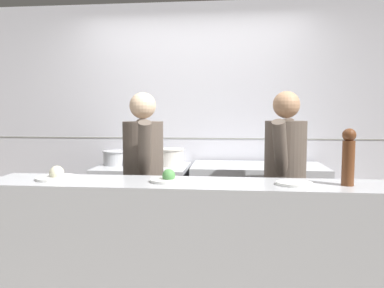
{
  "coord_description": "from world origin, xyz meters",
  "views": [
    {
      "loc": [
        0.41,
        -2.6,
        1.44
      ],
      "look_at": [
        0.06,
        0.71,
        1.15
      ],
      "focal_mm": 35.0,
      "sensor_mm": 36.0,
      "label": 1
    }
  ],
  "objects_px": {
    "stock_pot": "(117,157)",
    "chef_sous": "(285,181)",
    "pepper_mill": "(348,156)",
    "sauce_pot": "(145,155)",
    "plated_dish_appetiser": "(169,178)",
    "chef_head_cook": "(144,180)",
    "plated_dish_dessert": "(294,183)",
    "plated_dish_main": "(57,176)",
    "oven_range": "(143,209)",
    "braising_pot": "(170,157)"
  },
  "relations": [
    {
      "from": "plated_dish_main",
      "to": "plated_dish_appetiser",
      "type": "bearing_deg",
      "value": -0.61
    },
    {
      "from": "pepper_mill",
      "to": "chef_sous",
      "type": "bearing_deg",
      "value": 114.73
    },
    {
      "from": "braising_pot",
      "to": "pepper_mill",
      "type": "distance_m",
      "value": 1.89
    },
    {
      "from": "sauce_pot",
      "to": "plated_dish_appetiser",
      "type": "bearing_deg",
      "value": -70.37
    },
    {
      "from": "oven_range",
      "to": "plated_dish_main",
      "type": "bearing_deg",
      "value": -102.64
    },
    {
      "from": "braising_pot",
      "to": "plated_dish_dessert",
      "type": "bearing_deg",
      "value": -53.36
    },
    {
      "from": "stock_pot",
      "to": "plated_dish_dessert",
      "type": "height_order",
      "value": "stock_pot"
    },
    {
      "from": "sauce_pot",
      "to": "chef_head_cook",
      "type": "bearing_deg",
      "value": -78.04
    },
    {
      "from": "plated_dish_dessert",
      "to": "pepper_mill",
      "type": "distance_m",
      "value": 0.37
    },
    {
      "from": "sauce_pot",
      "to": "plated_dish_main",
      "type": "bearing_deg",
      "value": -104.15
    },
    {
      "from": "stock_pot",
      "to": "chef_head_cook",
      "type": "xyz_separation_m",
      "value": [
        0.47,
        -0.78,
        -0.09
      ]
    },
    {
      "from": "pepper_mill",
      "to": "plated_dish_dessert",
      "type": "bearing_deg",
      "value": -177.42
    },
    {
      "from": "oven_range",
      "to": "stock_pot",
      "type": "height_order",
      "value": "stock_pot"
    },
    {
      "from": "plated_dish_dessert",
      "to": "pepper_mill",
      "type": "height_order",
      "value": "pepper_mill"
    },
    {
      "from": "braising_pot",
      "to": "chef_head_cook",
      "type": "distance_m",
      "value": 0.78
    },
    {
      "from": "braising_pot",
      "to": "plated_dish_appetiser",
      "type": "xyz_separation_m",
      "value": [
        0.2,
        -1.32,
        0.02
      ]
    },
    {
      "from": "plated_dish_main",
      "to": "plated_dish_appetiser",
      "type": "relative_size",
      "value": 1.12
    },
    {
      "from": "plated_dish_main",
      "to": "pepper_mill",
      "type": "relative_size",
      "value": 0.78
    },
    {
      "from": "sauce_pot",
      "to": "braising_pot",
      "type": "xyz_separation_m",
      "value": [
        0.25,
        0.05,
        -0.02
      ]
    },
    {
      "from": "oven_range",
      "to": "sauce_pot",
      "type": "xyz_separation_m",
      "value": [
        0.03,
        -0.02,
        0.56
      ]
    },
    {
      "from": "sauce_pot",
      "to": "plated_dish_main",
      "type": "height_order",
      "value": "sauce_pot"
    },
    {
      "from": "plated_dish_dessert",
      "to": "chef_head_cook",
      "type": "height_order",
      "value": "chef_head_cook"
    },
    {
      "from": "plated_dish_dessert",
      "to": "pepper_mill",
      "type": "bearing_deg",
      "value": 2.58
    },
    {
      "from": "chef_head_cook",
      "to": "chef_sous",
      "type": "bearing_deg",
      "value": -12.52
    },
    {
      "from": "oven_range",
      "to": "braising_pot",
      "type": "relative_size",
      "value": 3.18
    },
    {
      "from": "sauce_pot",
      "to": "plated_dish_main",
      "type": "xyz_separation_m",
      "value": [
        -0.32,
        -1.26,
        -0.0
      ]
    },
    {
      "from": "sauce_pot",
      "to": "chef_sous",
      "type": "height_order",
      "value": "chef_sous"
    },
    {
      "from": "plated_dish_main",
      "to": "chef_head_cook",
      "type": "relative_size",
      "value": 0.17
    },
    {
      "from": "stock_pot",
      "to": "chef_head_cook",
      "type": "height_order",
      "value": "chef_head_cook"
    },
    {
      "from": "oven_range",
      "to": "plated_dish_appetiser",
      "type": "distance_m",
      "value": 1.48
    },
    {
      "from": "sauce_pot",
      "to": "braising_pot",
      "type": "bearing_deg",
      "value": 12.57
    },
    {
      "from": "pepper_mill",
      "to": "chef_head_cook",
      "type": "xyz_separation_m",
      "value": [
        -1.42,
        0.56,
        -0.28
      ]
    },
    {
      "from": "sauce_pot",
      "to": "plated_dish_dessert",
      "type": "relative_size",
      "value": 1.26
    },
    {
      "from": "stock_pot",
      "to": "oven_range",
      "type": "bearing_deg",
      "value": -8.75
    },
    {
      "from": "stock_pot",
      "to": "plated_dish_dessert",
      "type": "bearing_deg",
      "value": -40.98
    },
    {
      "from": "pepper_mill",
      "to": "plated_dish_appetiser",
      "type": "bearing_deg",
      "value": 179.4
    },
    {
      "from": "plated_dish_appetiser",
      "to": "chef_sous",
      "type": "bearing_deg",
      "value": 36.72
    },
    {
      "from": "chef_head_cook",
      "to": "plated_dish_dessert",
      "type": "bearing_deg",
      "value": -43.75
    },
    {
      "from": "pepper_mill",
      "to": "chef_sous",
      "type": "relative_size",
      "value": 0.22
    },
    {
      "from": "chef_sous",
      "to": "braising_pot",
      "type": "bearing_deg",
      "value": 163.92
    },
    {
      "from": "stock_pot",
      "to": "plated_dish_main",
      "type": "height_order",
      "value": "plated_dish_main"
    },
    {
      "from": "stock_pot",
      "to": "chef_head_cook",
      "type": "distance_m",
      "value": 0.91
    },
    {
      "from": "stock_pot",
      "to": "chef_sous",
      "type": "distance_m",
      "value": 1.75
    },
    {
      "from": "pepper_mill",
      "to": "sauce_pot",
      "type": "bearing_deg",
      "value": 140.91
    },
    {
      "from": "pepper_mill",
      "to": "chef_head_cook",
      "type": "distance_m",
      "value": 1.55
    },
    {
      "from": "oven_range",
      "to": "pepper_mill",
      "type": "xyz_separation_m",
      "value": [
        1.6,
        -1.3,
        0.72
      ]
    },
    {
      "from": "plated_dish_appetiser",
      "to": "chef_head_cook",
      "type": "bearing_deg",
      "value": 118.57
    },
    {
      "from": "plated_dish_main",
      "to": "pepper_mill",
      "type": "height_order",
      "value": "pepper_mill"
    },
    {
      "from": "plated_dish_main",
      "to": "chef_sous",
      "type": "relative_size",
      "value": 0.17
    },
    {
      "from": "stock_pot",
      "to": "plated_dish_appetiser",
      "type": "bearing_deg",
      "value": -60.08
    }
  ]
}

